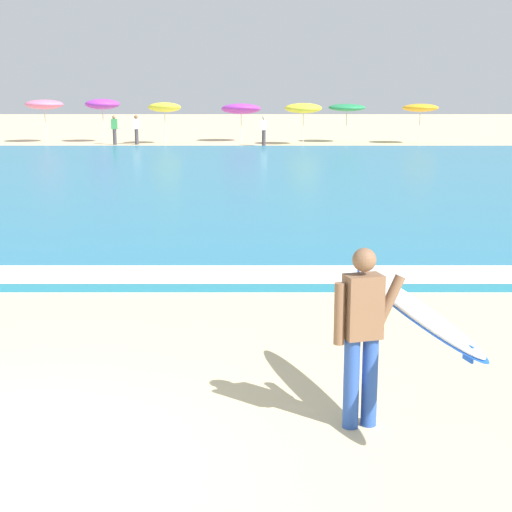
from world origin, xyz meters
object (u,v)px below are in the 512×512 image
at_px(beach_umbrella_1, 104,104).
at_px(beach_umbrella_2, 166,107).
at_px(beachgoer_near_row_left, 116,129).
at_px(beachgoer_near_row_right, 265,130).
at_px(beach_umbrella_6, 422,108).
at_px(beach_umbrella_3, 243,109).
at_px(beach_umbrella_0, 46,104).
at_px(beachgoer_near_row_mid, 138,129).
at_px(beach_umbrella_4, 305,108).
at_px(surfer_with_board, 388,320).
at_px(beach_umbrella_5, 348,108).

height_order(beach_umbrella_1, beach_umbrella_2, beach_umbrella_1).
height_order(beachgoer_near_row_left, beachgoer_near_row_right, same).
bearing_deg(beach_umbrella_6, beach_umbrella_3, 170.49).
bearing_deg(beachgoer_near_row_left, beach_umbrella_3, 20.01).
relative_size(beach_umbrella_0, beach_umbrella_3, 1.05).
bearing_deg(beachgoer_near_row_mid, beach_umbrella_6, 2.60).
relative_size(beach_umbrella_4, beachgoer_near_row_left, 1.40).
xyz_separation_m(surfer_with_board, beach_umbrella_3, (-2.07, 37.56, 0.81)).
xyz_separation_m(surfer_with_board, beach_umbrella_2, (-6.17, 35.62, 0.94)).
relative_size(beachgoer_near_row_left, beachgoer_near_row_mid, 1.00).
distance_m(beach_umbrella_3, beach_umbrella_4, 4.19).
height_order(beach_umbrella_5, beach_umbrella_6, beach_umbrella_6).
height_order(beach_umbrella_4, beachgoer_near_row_right, beach_umbrella_4).
bearing_deg(beach_umbrella_3, beachgoer_near_row_mid, -157.33).
xyz_separation_m(beach_umbrella_2, beach_umbrella_6, (13.92, 0.30, -0.04)).
bearing_deg(beach_umbrella_1, beachgoer_near_row_left, -62.53).
bearing_deg(beachgoer_near_row_right, beach_umbrella_4, 23.09).
distance_m(beach_umbrella_4, beach_umbrella_5, 3.10).
bearing_deg(beach_umbrella_5, beach_umbrella_0, -179.88).
xyz_separation_m(beach_umbrella_5, beachgoer_near_row_left, (-12.69, -1.77, -1.08)).
bearing_deg(beach_umbrella_2, beach_umbrella_4, -4.15).
distance_m(beach_umbrella_3, beach_umbrella_5, 5.96).
bearing_deg(beachgoer_near_row_right, beach_umbrella_1, 163.02).
bearing_deg(beach_umbrella_2, beachgoer_near_row_right, -15.09).
relative_size(beach_umbrella_3, beachgoer_near_row_right, 1.44).
relative_size(beach_umbrella_2, beachgoer_near_row_left, 1.46).
bearing_deg(beach_umbrella_5, beachgoer_near_row_mid, -171.88).
relative_size(beach_umbrella_1, beachgoer_near_row_right, 1.53).
bearing_deg(beach_umbrella_2, beach_umbrella_5, 7.07).
bearing_deg(beach_umbrella_2, surfer_with_board, -80.17).
bearing_deg(beach_umbrella_4, surfer_with_board, -92.14).
relative_size(beach_umbrella_5, beachgoer_near_row_right, 1.36).
xyz_separation_m(beach_umbrella_0, beach_umbrella_6, (20.76, -0.91, -0.16)).
distance_m(beach_umbrella_1, beach_umbrella_6, 17.57).
height_order(beach_umbrella_2, beachgoer_near_row_mid, beach_umbrella_2).
bearing_deg(beachgoer_near_row_right, beach_umbrella_0, 167.73).
distance_m(beach_umbrella_1, beachgoer_near_row_left, 2.41).
bearing_deg(beach_umbrella_3, beach_umbrella_0, -176.16).
relative_size(beachgoer_near_row_left, beachgoer_near_row_right, 1.00).
height_order(surfer_with_board, beach_umbrella_3, beach_umbrella_3).
bearing_deg(beach_umbrella_2, beach_umbrella_0, 169.98).
bearing_deg(beach_umbrella_6, beach_umbrella_1, 176.74).
height_order(surfer_with_board, beach_umbrella_6, beach_umbrella_6).
xyz_separation_m(beach_umbrella_3, beachgoer_near_row_mid, (-5.61, -2.34, -1.00)).
relative_size(surfer_with_board, beach_umbrella_6, 1.15).
bearing_deg(beachgoer_near_row_mid, beach_umbrella_1, 141.21).
relative_size(beach_umbrella_0, beachgoer_near_row_left, 1.51).
height_order(beach_umbrella_2, beach_umbrella_6, beach_umbrella_2).
bearing_deg(beach_umbrella_2, beachgoer_near_row_mid, -165.07).
bearing_deg(beach_umbrella_4, beach_umbrella_0, 173.03).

